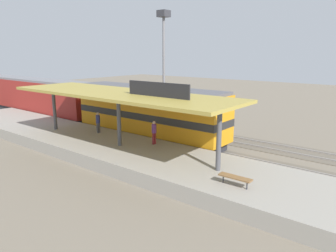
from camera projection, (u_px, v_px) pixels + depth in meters
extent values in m
plane|color=#706656|center=(175.00, 138.00, 28.20)|extent=(120.00, 120.00, 0.00)
cube|color=#5F5649|center=(161.00, 143.00, 26.67)|extent=(3.20, 110.00, 0.04)
cube|color=gray|center=(155.00, 144.00, 26.11)|extent=(0.10, 110.00, 0.16)
cube|color=gray|center=(166.00, 141.00, 27.21)|extent=(0.10, 110.00, 0.16)
cube|color=#5F5649|center=(192.00, 133.00, 30.18)|extent=(3.20, 110.00, 0.04)
cube|color=gray|center=(188.00, 133.00, 29.62)|extent=(0.10, 110.00, 0.16)
cube|color=gray|center=(196.00, 131.00, 30.72)|extent=(0.10, 110.00, 0.16)
cube|color=gray|center=(120.00, 151.00, 23.07)|extent=(6.00, 44.00, 0.90)
cylinder|color=#47474C|center=(219.00, 139.00, 17.71)|extent=(0.28, 0.28, 3.60)
cylinder|color=#47474C|center=(119.00, 121.00, 22.56)|extent=(0.28, 0.28, 3.60)
cylinder|color=#47474C|center=(54.00, 109.00, 27.41)|extent=(0.28, 0.28, 3.60)
cube|color=#A38E3D|center=(118.00, 94.00, 22.14)|extent=(5.20, 18.00, 0.20)
cube|color=black|center=(158.00, 89.00, 19.83)|extent=(0.12, 4.80, 0.90)
cylinder|color=#333338|center=(247.00, 185.00, 15.54)|extent=(0.07, 0.07, 0.42)
cylinder|color=#333338|center=(223.00, 179.00, 16.33)|extent=(0.07, 0.07, 0.42)
cube|color=brown|center=(235.00, 177.00, 15.88)|extent=(0.44, 1.70, 0.08)
cube|color=#28282D|center=(149.00, 135.00, 27.38)|extent=(2.60, 13.60, 0.70)
cube|color=orange|center=(148.00, 111.00, 26.91)|extent=(2.90, 14.40, 3.50)
cube|color=#515156|center=(148.00, 88.00, 26.49)|extent=(2.78, 14.11, 0.24)
cube|color=#282828|center=(148.00, 114.00, 26.97)|extent=(2.93, 14.43, 0.56)
cube|color=#28282D|center=(36.00, 111.00, 38.29)|extent=(2.60, 19.20, 0.70)
cube|color=maroon|center=(35.00, 95.00, 37.84)|extent=(2.90, 20.00, 3.30)
cube|color=slate|center=(33.00, 80.00, 37.45)|extent=(2.78, 19.60, 0.24)
cylinder|color=slate|center=(164.00, 70.00, 35.05)|extent=(0.28, 0.28, 11.00)
cube|color=#333338|center=(164.00, 14.00, 33.73)|extent=(1.10, 1.10, 0.70)
cylinder|color=maroon|center=(153.00, 139.00, 23.10)|extent=(0.16, 0.16, 0.84)
cylinder|color=maroon|center=(155.00, 138.00, 23.24)|extent=(0.16, 0.16, 0.84)
cylinder|color=#663375|center=(154.00, 129.00, 23.01)|extent=(0.34, 0.34, 0.64)
sphere|color=tan|center=(154.00, 123.00, 22.91)|extent=(0.23, 0.23, 0.23)
cylinder|color=#4C4C51|center=(98.00, 128.00, 26.39)|extent=(0.16, 0.16, 0.84)
cylinder|color=#4C4C51|center=(99.00, 128.00, 26.52)|extent=(0.16, 0.16, 0.84)
cylinder|color=navy|center=(98.00, 119.00, 26.29)|extent=(0.34, 0.34, 0.64)
sphere|color=tan|center=(98.00, 114.00, 26.19)|extent=(0.23, 0.23, 0.23)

